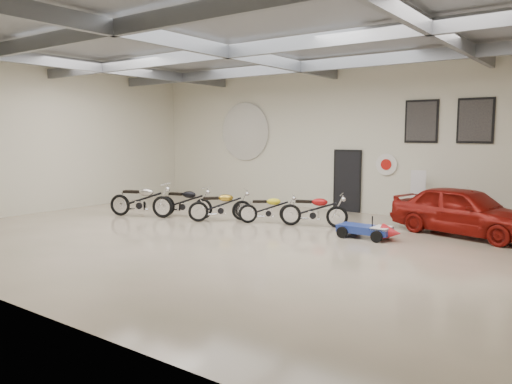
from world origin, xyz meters
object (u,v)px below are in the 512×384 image
Objects in this scene: motorcycle_gold at (220,205)px; motorcycle_yellow at (268,208)px; motorcycle_red at (314,209)px; go_kart at (370,227)px; banner_stand at (418,194)px; vintage_car at (464,211)px; motorcycle_black at (184,201)px; motorcycle_silver at (141,199)px.

motorcycle_yellow is (1.42, 0.59, -0.04)m from motorcycle_gold.
go_kart is (2.03, -0.65, -0.20)m from motorcycle_red.
vintage_car is (1.74, -1.50, -0.18)m from banner_stand.
banner_stand reaches higher than motorcycle_black.
vintage_car is at bearing -50.85° from banner_stand.
banner_stand is 3.47m from go_kart.
motorcycle_black is 4.36m from motorcycle_red.
motorcycle_yellow is at bearing 121.03° from vintage_car.
motorcycle_black is 1.04× the size of motorcycle_gold.
go_kart is at bearing -41.27° from motorcycle_yellow.
vintage_car is at bearing 3.80° from motorcycle_black.
banner_stand is 2.30m from vintage_car.
motorcycle_gold is 1.09× the size of motorcycle_yellow.
motorcycle_silver is at bearing 178.99° from motorcycle_red.
vintage_car is at bearing -28.69° from motorcycle_gold.
banner_stand is at bearing -10.12° from motorcycle_gold.
motorcycle_red is (-2.14, -2.77, -0.33)m from banner_stand.
motorcycle_yellow is at bearing 2.02° from motorcycle_black.
motorcycle_black is 8.44m from vintage_car.
motorcycle_silver is 9.82m from vintage_car.
go_kart is at bearing -8.60° from motorcycle_black.
motorcycle_gold is 7.04m from vintage_car.
vintage_car is at bearing -18.91° from motorcycle_yellow.
motorcycle_silver reaches higher than motorcycle_yellow.
motorcycle_silver is 2.78m from motorcycle_gold.
motorcycle_red is 4.09m from vintage_car.
banner_stand is 0.43× the size of vintage_car.
motorcycle_black is at bearing 120.09° from vintage_car.
motorcycle_yellow is 3.45m from go_kart.
go_kart is at bearing -101.93° from banner_stand.
motorcycle_red reaches higher than motorcycle_yellow.
go_kart is (-0.11, -3.42, -0.53)m from banner_stand.
motorcycle_gold is 1.53m from motorcycle_yellow.
motorcycle_red is at bearing -23.03° from motorcycle_yellow.
motorcycle_black is at bearing 12.94° from motorcycle_silver.
vintage_car is at bearing 46.47° from go_kart.
motorcycle_black is 1.43m from motorcycle_gold.
motorcycle_red is at bearing 162.57° from go_kart.
motorcycle_red is 1.16× the size of go_kart.
motorcycle_silver is 1.13× the size of motorcycle_gold.
banner_stand is 6.17m from motorcycle_gold.
motorcycle_black reaches higher than motorcycle_red.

